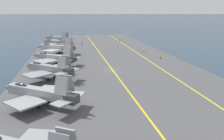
% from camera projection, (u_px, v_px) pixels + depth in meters
% --- Properties ---
extents(ground_plane, '(2000.00, 2000.00, 0.00)m').
position_uv_depth(ground_plane, '(112.00, 71.00, 68.38)').
color(ground_plane, '#23384C').
extents(carrier_deck, '(201.82, 52.32, 0.40)m').
position_uv_depth(carrier_deck, '(112.00, 71.00, 68.33)').
color(carrier_deck, '#4C4C4F').
rests_on(carrier_deck, ground).
extents(deck_stripe_foul_line, '(181.63, 2.99, 0.01)m').
position_uv_depth(deck_stripe_foul_line, '(160.00, 68.00, 70.78)').
color(deck_stripe_foul_line, yellow).
rests_on(deck_stripe_foul_line, carrier_deck).
extents(deck_stripe_centerline, '(181.64, 0.36, 0.01)m').
position_uv_depth(deck_stripe_centerline, '(112.00, 70.00, 68.28)').
color(deck_stripe_centerline, yellow).
rests_on(deck_stripe_centerline, carrier_deck).
extents(parked_jet_third, '(13.56, 16.08, 6.25)m').
position_uv_depth(parked_jet_third, '(39.00, 93.00, 42.53)').
color(parked_jet_third, '#93999E').
rests_on(parked_jet_third, carrier_deck).
extents(parked_jet_fourth, '(13.70, 14.41, 6.38)m').
position_uv_depth(parked_jet_fourth, '(48.00, 69.00, 58.56)').
color(parked_jet_fourth, gray).
rests_on(parked_jet_fourth, carrier_deck).
extents(parked_jet_fifth, '(14.25, 16.18, 6.04)m').
position_uv_depth(parked_jet_fifth, '(54.00, 57.00, 74.75)').
color(parked_jet_fifth, '#93999E').
rests_on(parked_jet_fifth, carrier_deck).
extents(parked_jet_sixth, '(13.67, 16.28, 6.78)m').
position_uv_depth(parked_jet_sixth, '(56.00, 47.00, 91.96)').
color(parked_jet_sixth, '#A8AAAF').
rests_on(parked_jet_sixth, carrier_deck).
extents(parked_jet_seventh, '(12.70, 14.25, 6.45)m').
position_uv_depth(parked_jet_seventh, '(56.00, 42.00, 107.51)').
color(parked_jet_seventh, gray).
rests_on(parked_jet_seventh, carrier_deck).
extents(parked_jet_eighth, '(13.26, 15.23, 6.15)m').
position_uv_depth(parked_jet_eighth, '(57.00, 38.00, 123.15)').
color(parked_jet_eighth, gray).
rests_on(parked_jet_eighth, carrier_deck).
extents(crew_yellow_vest, '(0.37, 0.45, 1.74)m').
position_uv_depth(crew_yellow_vest, '(160.00, 56.00, 83.60)').
color(crew_yellow_vest, '#232328').
rests_on(crew_yellow_vest, carrier_deck).
extents(crew_red_vest, '(0.44, 0.36, 1.79)m').
position_uv_depth(crew_red_vest, '(82.00, 44.00, 113.78)').
color(crew_red_vest, '#232328').
rests_on(crew_red_vest, carrier_deck).
extents(crew_white_vest, '(0.31, 0.41, 1.85)m').
position_uv_depth(crew_white_vest, '(144.00, 50.00, 96.65)').
color(crew_white_vest, '#232328').
rests_on(crew_white_vest, carrier_deck).
extents(crew_blue_vest, '(0.40, 0.29, 1.74)m').
position_uv_depth(crew_blue_vest, '(120.00, 40.00, 128.31)').
color(crew_blue_vest, '#232328').
rests_on(crew_blue_vest, carrier_deck).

